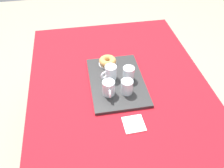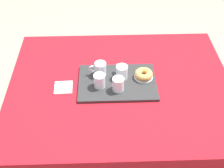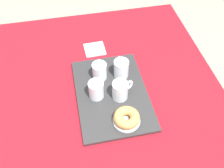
{
  "view_description": "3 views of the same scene",
  "coord_description": "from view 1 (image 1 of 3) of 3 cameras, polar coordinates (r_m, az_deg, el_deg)",
  "views": [
    {
      "loc": [
        -1.07,
        0.22,
        1.74
      ],
      "look_at": [
        -0.05,
        0.05,
        0.75
      ],
      "focal_mm": 37.85,
      "sensor_mm": 36.0,
      "label": 1
    },
    {
      "loc": [
        -0.1,
        -1.34,
        1.98
      ],
      "look_at": [
        -0.05,
        -0.02,
        0.75
      ],
      "focal_mm": 47.46,
      "sensor_mm": 36.0,
      "label": 2
    },
    {
      "loc": [
        0.73,
        -0.14,
        1.71
      ],
      "look_at": [
        -0.04,
        0.02,
        0.78
      ],
      "focal_mm": 41.95,
      "sensor_mm": 36.0,
      "label": 3
    }
  ],
  "objects": [
    {
      "name": "ground_plane",
      "position": [
        2.05,
        1.07,
        -14.1
      ],
      "size": [
        6.0,
        6.0,
        0.0
      ],
      "primitive_type": "plane",
      "color": "gray"
    },
    {
      "name": "dining_table",
      "position": [
        1.54,
        1.38,
        -1.25
      ],
      "size": [
        1.39,
        1.1,
        0.73
      ],
      "color": "#A8141E",
      "rests_on": "ground"
    },
    {
      "name": "serving_tray",
      "position": [
        1.47,
        1.15,
        0.66
      ],
      "size": [
        0.48,
        0.33,
        0.02
      ],
      "primitive_type": "cube",
      "color": "#2D2D2D",
      "rests_on": "dining_table"
    },
    {
      "name": "tea_mug_left",
      "position": [
        1.35,
        -0.82,
        -1.08
      ],
      "size": [
        0.11,
        0.07,
        0.09
      ],
      "color": "white",
      "rests_on": "serving_tray"
    },
    {
      "name": "tea_mug_right",
      "position": [
        1.45,
        -0.35,
        2.73
      ],
      "size": [
        0.07,
        0.11,
        0.09
      ],
      "color": "white",
      "rests_on": "serving_tray"
    },
    {
      "name": "water_glass_near",
      "position": [
        1.45,
        4.0,
        2.39
      ],
      "size": [
        0.07,
        0.07,
        0.09
      ],
      "color": "white",
      "rests_on": "serving_tray"
    },
    {
      "name": "water_glass_far",
      "position": [
        1.36,
        3.61,
        -0.74
      ],
      "size": [
        0.07,
        0.07,
        0.09
      ],
      "color": "white",
      "rests_on": "serving_tray"
    },
    {
      "name": "donut_plate_left",
      "position": [
        1.58,
        -1.05,
        4.9
      ],
      "size": [
        0.12,
        0.12,
        0.01
      ],
      "primitive_type": "cylinder",
      "color": "silver",
      "rests_on": "serving_tray"
    },
    {
      "name": "sugar_donut_left",
      "position": [
        1.56,
        -1.06,
        5.59
      ],
      "size": [
        0.11,
        0.11,
        0.04
      ],
      "primitive_type": "torus",
      "color": "tan",
      "rests_on": "donut_plate_left"
    },
    {
      "name": "paper_napkin",
      "position": [
        1.26,
        5.29,
        -9.59
      ],
      "size": [
        0.11,
        0.11,
        0.01
      ],
      "primitive_type": "cube",
      "rotation": [
        0.0,
        0.0,
        0.03
      ],
      "color": "white",
      "rests_on": "dining_table"
    }
  ]
}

